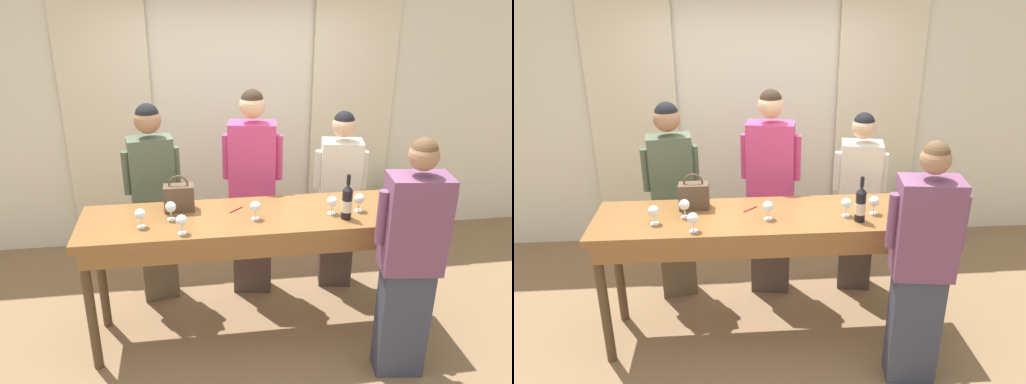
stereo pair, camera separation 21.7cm
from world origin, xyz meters
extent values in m
plane|color=#846647|center=(0.00, 0.00, 0.00)|extent=(18.00, 18.00, 0.00)
cube|color=silver|center=(0.00, 1.72, 1.40)|extent=(12.00, 0.06, 2.80)
cube|color=beige|center=(-1.24, 1.66, 1.34)|extent=(0.86, 0.03, 2.69)
cube|color=beige|center=(1.24, 1.66, 1.34)|extent=(0.86, 0.03, 2.69)
cube|color=brown|center=(0.00, 0.00, 1.02)|extent=(2.58, 0.65, 0.06)
cube|color=brown|center=(0.00, -0.31, 0.92)|extent=(2.47, 0.03, 0.12)
cylinder|color=#4C3823|center=(-1.21, -0.25, 0.49)|extent=(0.07, 0.07, 0.98)
cylinder|color=#4C3823|center=(1.21, -0.25, 0.49)|extent=(0.07, 0.07, 0.98)
cylinder|color=#4C3823|center=(-1.21, 0.25, 0.49)|extent=(0.07, 0.07, 0.98)
cylinder|color=#4C3823|center=(1.21, 0.25, 0.49)|extent=(0.07, 0.07, 0.98)
cylinder|color=black|center=(0.62, -0.16, 1.16)|extent=(0.07, 0.07, 0.22)
cone|color=black|center=(0.62, -0.16, 1.29)|extent=(0.07, 0.07, 0.04)
cylinder|color=black|center=(0.62, -0.16, 1.34)|extent=(0.03, 0.03, 0.08)
cylinder|color=beige|center=(0.62, -0.16, 1.14)|extent=(0.08, 0.08, 0.09)
cube|color=brown|center=(-0.56, 0.16, 1.14)|extent=(0.22, 0.12, 0.20)
torus|color=brown|center=(-0.56, 0.16, 1.25)|extent=(0.15, 0.01, 0.15)
cylinder|color=white|center=(0.76, -0.05, 1.05)|extent=(0.06, 0.06, 0.00)
cylinder|color=white|center=(0.76, -0.05, 1.08)|extent=(0.01, 0.01, 0.06)
sphere|color=white|center=(0.76, -0.05, 1.14)|extent=(0.08, 0.08, 0.08)
sphere|color=maroon|center=(0.76, -0.05, 1.13)|extent=(0.05, 0.05, 0.05)
cylinder|color=white|center=(-0.55, -0.23, 1.05)|extent=(0.06, 0.06, 0.00)
cylinder|color=white|center=(-0.55, -0.23, 1.08)|extent=(0.01, 0.01, 0.06)
sphere|color=white|center=(-0.55, -0.23, 1.14)|extent=(0.08, 0.08, 0.08)
sphere|color=maroon|center=(-0.55, -0.23, 1.13)|extent=(0.05, 0.05, 0.05)
cylinder|color=white|center=(-0.83, -0.09, 1.05)|extent=(0.06, 0.06, 0.00)
cylinder|color=white|center=(-0.83, -0.09, 1.08)|extent=(0.01, 0.01, 0.06)
sphere|color=white|center=(-0.83, -0.09, 1.14)|extent=(0.08, 0.08, 0.08)
cylinder|color=white|center=(-0.02, -0.08, 1.05)|extent=(0.06, 0.06, 0.00)
cylinder|color=white|center=(-0.02, -0.08, 1.08)|extent=(0.01, 0.01, 0.06)
sphere|color=white|center=(-0.02, -0.08, 1.14)|extent=(0.08, 0.08, 0.08)
sphere|color=maroon|center=(-0.02, -0.08, 1.13)|extent=(0.05, 0.05, 0.05)
cylinder|color=white|center=(0.54, -0.07, 1.05)|extent=(0.06, 0.06, 0.00)
cylinder|color=white|center=(0.54, -0.07, 1.08)|extent=(0.01, 0.01, 0.06)
sphere|color=white|center=(0.54, -0.07, 1.14)|extent=(0.08, 0.08, 0.08)
cylinder|color=white|center=(1.07, -0.27, 1.05)|extent=(0.06, 0.06, 0.00)
cylinder|color=white|center=(1.07, -0.27, 1.08)|extent=(0.01, 0.01, 0.06)
sphere|color=white|center=(1.07, -0.27, 1.14)|extent=(0.08, 0.08, 0.08)
cylinder|color=white|center=(1.06, -0.09, 1.05)|extent=(0.06, 0.06, 0.00)
cylinder|color=white|center=(1.06, -0.09, 1.08)|extent=(0.01, 0.01, 0.06)
sphere|color=white|center=(1.06, -0.09, 1.14)|extent=(0.08, 0.08, 0.08)
sphere|color=maroon|center=(1.06, -0.09, 1.13)|extent=(0.05, 0.05, 0.05)
cylinder|color=white|center=(-0.62, 0.00, 1.05)|extent=(0.06, 0.06, 0.00)
cylinder|color=white|center=(-0.62, 0.00, 1.08)|extent=(0.01, 0.01, 0.06)
sphere|color=white|center=(-0.62, 0.00, 1.14)|extent=(0.08, 0.08, 0.08)
cylinder|color=white|center=(1.06, 0.01, 1.05)|extent=(0.06, 0.06, 0.00)
cylinder|color=white|center=(1.06, 0.01, 1.08)|extent=(0.01, 0.01, 0.06)
sphere|color=white|center=(1.06, 0.01, 1.14)|extent=(0.08, 0.08, 0.08)
cylinder|color=maroon|center=(-0.15, 0.09, 1.05)|extent=(0.11, 0.09, 0.01)
cube|color=brown|center=(-0.78, 0.62, 0.41)|extent=(0.33, 0.22, 0.83)
cube|color=#4C5B47|center=(-0.78, 0.62, 1.15)|extent=(0.38, 0.26, 0.65)
sphere|color=#9E7051|center=(-0.78, 0.62, 1.62)|extent=(0.22, 0.22, 0.22)
sphere|color=black|center=(-0.78, 0.62, 1.66)|extent=(0.19, 0.19, 0.19)
cylinder|color=#4C5B47|center=(-0.59, 0.65, 1.20)|extent=(0.08, 0.08, 0.36)
cylinder|color=#4C5B47|center=(-0.98, 0.59, 1.20)|extent=(0.08, 0.08, 0.36)
cube|color=#473833|center=(0.05, 0.62, 0.44)|extent=(0.36, 0.23, 0.88)
cube|color=#C63D7A|center=(0.05, 0.62, 1.23)|extent=(0.42, 0.28, 0.70)
sphere|color=#DBAD89|center=(0.05, 0.62, 1.72)|extent=(0.21, 0.21, 0.21)
sphere|color=#332319|center=(0.05, 0.62, 1.75)|extent=(0.19, 0.19, 0.19)
cylinder|color=#C63D7A|center=(0.26, 0.58, 1.28)|extent=(0.08, 0.08, 0.38)
cylinder|color=#C63D7A|center=(-0.17, 0.66, 1.28)|extent=(0.08, 0.08, 0.38)
cube|color=#473833|center=(0.82, 0.62, 0.39)|extent=(0.32, 0.25, 0.77)
cube|color=silver|center=(0.82, 0.62, 1.08)|extent=(0.38, 0.29, 0.61)
sphere|color=#DBAD89|center=(0.82, 0.62, 1.52)|extent=(0.20, 0.20, 0.20)
sphere|color=black|center=(0.82, 0.62, 1.55)|extent=(0.18, 0.18, 0.18)
cylinder|color=silver|center=(1.01, 0.58, 1.13)|extent=(0.08, 0.08, 0.34)
cylinder|color=silver|center=(0.63, 0.66, 1.13)|extent=(0.08, 0.08, 0.34)
cube|color=#383D51|center=(0.95, -0.57, 0.42)|extent=(0.36, 0.25, 0.84)
cube|color=#704266|center=(0.95, -0.57, 1.18)|extent=(0.42, 0.29, 0.67)
sphere|color=#9E7051|center=(0.95, -0.57, 1.64)|extent=(0.19, 0.19, 0.19)
sphere|color=brown|center=(0.95, -0.57, 1.67)|extent=(0.17, 0.17, 0.17)
cylinder|color=#704266|center=(0.73, -0.54, 1.23)|extent=(0.08, 0.08, 0.37)
cylinder|color=#704266|center=(1.16, -0.60, 1.23)|extent=(0.08, 0.08, 0.37)
cylinder|color=#935B3D|center=(1.70, 1.38, 0.14)|extent=(0.21, 0.21, 0.27)
ellipsoid|color=#38753D|center=(1.70, 1.38, 0.47)|extent=(0.30, 0.30, 0.43)
camera|label=1|loc=(-0.48, -3.28, 2.61)|focal=35.00mm
camera|label=2|loc=(-0.26, -3.31, 2.61)|focal=35.00mm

